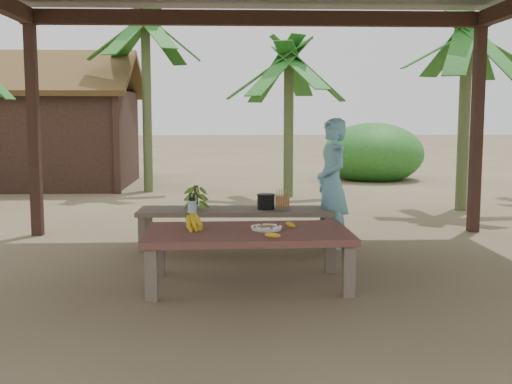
{
  "coord_description": "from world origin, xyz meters",
  "views": [
    {
      "loc": [
        -0.39,
        -5.81,
        1.53
      ],
      "look_at": [
        -0.13,
        0.14,
        0.8
      ],
      "focal_mm": 45.0,
      "sensor_mm": 36.0,
      "label": 1
    }
  ],
  "objects_px": {
    "bench": "(236,214)",
    "cooking_pot": "(266,202)",
    "water_flask": "(192,212)",
    "woman": "(332,183)",
    "ripe_banana_bunch": "(187,221)",
    "work_table": "(248,237)",
    "plate": "(266,228)"
  },
  "relations": [
    {
      "from": "ripe_banana_bunch",
      "to": "woman",
      "type": "distance_m",
      "value": 2.19
    },
    {
      "from": "work_table",
      "to": "water_flask",
      "type": "height_order",
      "value": "water_flask"
    },
    {
      "from": "bench",
      "to": "ripe_banana_bunch",
      "type": "bearing_deg",
      "value": -104.01
    },
    {
      "from": "bench",
      "to": "woman",
      "type": "relative_size",
      "value": 1.5
    },
    {
      "from": "water_flask",
      "to": "cooking_pot",
      "type": "relative_size",
      "value": 1.57
    },
    {
      "from": "bench",
      "to": "woman",
      "type": "xyz_separation_m",
      "value": [
        1.1,
        -0.01,
        0.34
      ]
    },
    {
      "from": "bench",
      "to": "cooking_pot",
      "type": "height_order",
      "value": "cooking_pot"
    },
    {
      "from": "ripe_banana_bunch",
      "to": "plate",
      "type": "bearing_deg",
      "value": -4.04
    },
    {
      "from": "water_flask",
      "to": "bench",
      "type": "bearing_deg",
      "value": 72.83
    },
    {
      "from": "cooking_pot",
      "to": "woman",
      "type": "relative_size",
      "value": 0.13
    },
    {
      "from": "ripe_banana_bunch",
      "to": "woman",
      "type": "height_order",
      "value": "woman"
    },
    {
      "from": "woman",
      "to": "ripe_banana_bunch",
      "type": "bearing_deg",
      "value": -55.86
    },
    {
      "from": "water_flask",
      "to": "cooking_pot",
      "type": "distance_m",
      "value": 1.54
    },
    {
      "from": "woman",
      "to": "plate",
      "type": "bearing_deg",
      "value": -38.74
    },
    {
      "from": "work_table",
      "to": "woman",
      "type": "xyz_separation_m",
      "value": [
        1.01,
        1.6,
        0.3
      ]
    },
    {
      "from": "water_flask",
      "to": "woman",
      "type": "xyz_separation_m",
      "value": [
        1.52,
        1.35,
        0.11
      ]
    },
    {
      "from": "work_table",
      "to": "cooking_pot",
      "type": "distance_m",
      "value": 1.62
    },
    {
      "from": "ripe_banana_bunch",
      "to": "woman",
      "type": "xyz_separation_m",
      "value": [
        1.55,
        1.55,
        0.16
      ]
    },
    {
      "from": "ripe_banana_bunch",
      "to": "water_flask",
      "type": "bearing_deg",
      "value": 80.92
    },
    {
      "from": "work_table",
      "to": "cooking_pot",
      "type": "relative_size",
      "value": 9.4
    },
    {
      "from": "ripe_banana_bunch",
      "to": "woman",
      "type": "bearing_deg",
      "value": 44.92
    },
    {
      "from": "work_table",
      "to": "ripe_banana_bunch",
      "type": "bearing_deg",
      "value": 172.42
    },
    {
      "from": "work_table",
      "to": "plate",
      "type": "distance_m",
      "value": 0.18
    },
    {
      "from": "bench",
      "to": "woman",
      "type": "distance_m",
      "value": 1.15
    },
    {
      "from": "cooking_pot",
      "to": "woman",
      "type": "xyz_separation_m",
      "value": [
        0.76,
        0.01,
        0.21
      ]
    },
    {
      "from": "bench",
      "to": "plate",
      "type": "height_order",
      "value": "plate"
    },
    {
      "from": "water_flask",
      "to": "woman",
      "type": "distance_m",
      "value": 2.03
    },
    {
      "from": "bench",
      "to": "cooking_pot",
      "type": "relative_size",
      "value": 11.44
    },
    {
      "from": "bench",
      "to": "work_table",
      "type": "bearing_deg",
      "value": -84.69
    },
    {
      "from": "bench",
      "to": "water_flask",
      "type": "bearing_deg",
      "value": -105.01
    },
    {
      "from": "water_flask",
      "to": "woman",
      "type": "height_order",
      "value": "woman"
    },
    {
      "from": "cooking_pot",
      "to": "woman",
      "type": "distance_m",
      "value": 0.78
    }
  ]
}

